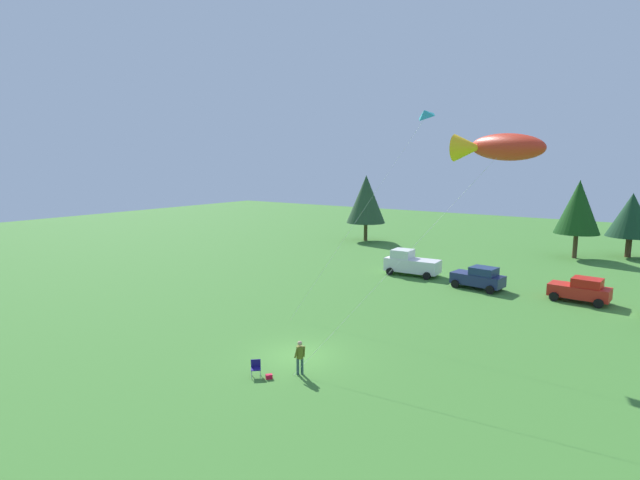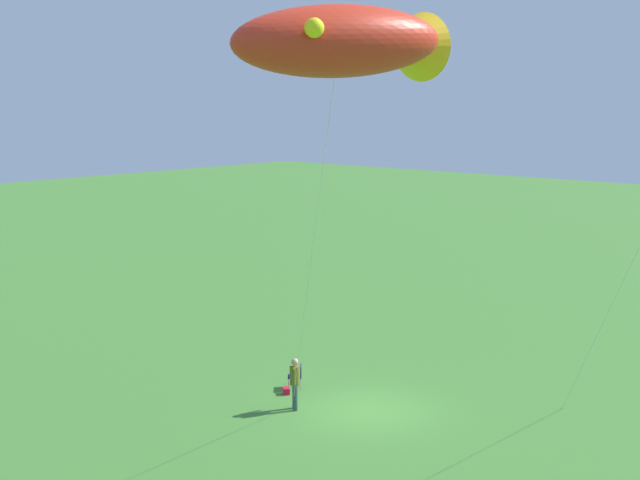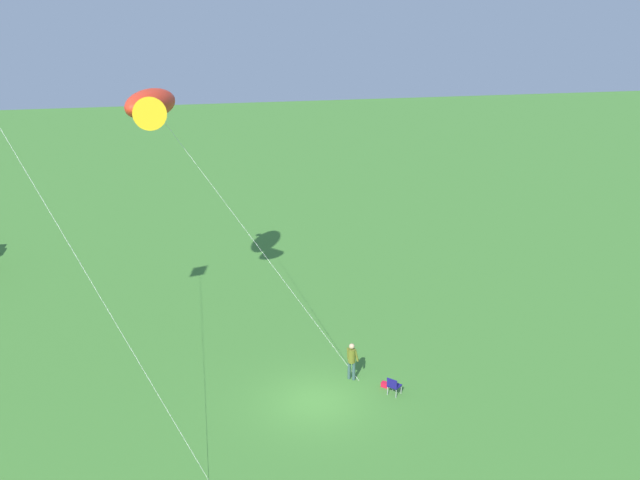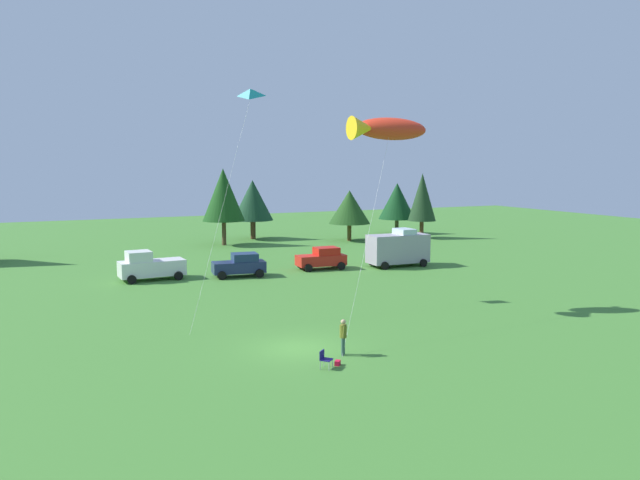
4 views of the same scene
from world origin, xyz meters
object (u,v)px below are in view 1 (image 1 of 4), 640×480
(person_kite_flyer, at_px, (300,355))
(truck_white_pickup, at_px, (411,263))
(backpack_on_grass, at_px, (269,377))
(kite_delta_teal, at_px, (424,114))
(kite_large_fish, at_px, (497,147))
(car_navy_hatch, at_px, (479,278))
(car_red_sedan, at_px, (581,290))
(folding_chair, at_px, (256,367))

(person_kite_flyer, height_order, truck_white_pickup, truck_white_pickup)
(backpack_on_grass, xyz_separation_m, kite_delta_teal, (0.99, 15.07, 13.57))
(kite_large_fish, bearing_deg, car_navy_hatch, 109.45)
(person_kite_flyer, relative_size, truck_white_pickup, 0.34)
(truck_white_pickup, xyz_separation_m, car_navy_hatch, (6.91, -1.51, -0.15))
(person_kite_flyer, height_order, car_navy_hatch, car_navy_hatch)
(backpack_on_grass, relative_size, car_red_sedan, 0.07)
(backpack_on_grass, bearing_deg, car_navy_hatch, 83.46)
(folding_chair, relative_size, backpack_on_grass, 2.56)
(folding_chair, distance_m, car_red_sedan, 26.46)
(kite_large_fish, height_order, kite_delta_teal, kite_delta_teal)
(truck_white_pickup, height_order, car_navy_hatch, truck_white_pickup)
(person_kite_flyer, bearing_deg, backpack_on_grass, -88.77)
(backpack_on_grass, height_order, kite_large_fish, kite_large_fish)
(person_kite_flyer, height_order, car_red_sedan, car_red_sedan)
(folding_chair, relative_size, car_red_sedan, 0.19)
(car_navy_hatch, relative_size, kite_delta_teal, 0.31)
(truck_white_pickup, xyz_separation_m, car_red_sedan, (14.47, -0.99, -0.15))
(car_red_sedan, bearing_deg, folding_chair, -111.00)
(person_kite_flyer, relative_size, kite_delta_teal, 0.12)
(car_navy_hatch, bearing_deg, truck_white_pickup, 174.24)
(car_red_sedan, distance_m, kite_delta_teal, 18.06)
(backpack_on_grass, bearing_deg, folding_chair, -168.25)
(car_red_sedan, bearing_deg, car_navy_hatch, -172.56)
(car_red_sedan, xyz_separation_m, kite_large_fish, (-2.57, -14.67, 10.29))
(person_kite_flyer, xyz_separation_m, folding_chair, (-1.65, -1.43, -0.53))
(kite_large_fish, bearing_deg, car_red_sedan, 80.07)
(truck_white_pickup, bearing_deg, backpack_on_grass, 95.95)
(car_red_sedan, xyz_separation_m, kite_delta_teal, (-9.26, -8.85, 12.74))
(folding_chair, height_order, backpack_on_grass, folding_chair)
(backpack_on_grass, distance_m, car_red_sedan, 26.03)
(car_navy_hatch, distance_m, kite_delta_teal, 15.31)
(kite_large_fish, distance_m, kite_delta_teal, 9.20)
(folding_chair, bearing_deg, person_kite_flyer, 88.30)
(truck_white_pickup, distance_m, car_red_sedan, 14.51)
(folding_chair, xyz_separation_m, truck_white_pickup, (-3.50, 25.06, 0.61))
(folding_chair, bearing_deg, car_red_sedan, 112.93)
(folding_chair, xyz_separation_m, kite_large_fish, (8.40, 9.40, 10.75))
(backpack_on_grass, distance_m, car_navy_hatch, 23.57)
(car_red_sedan, relative_size, kite_large_fish, 0.36)
(kite_large_fish, xyz_separation_m, kite_delta_teal, (-6.69, 5.82, 2.44))
(backpack_on_grass, bearing_deg, truck_white_pickup, 99.63)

